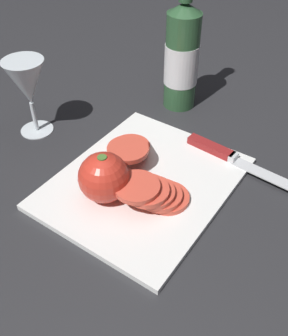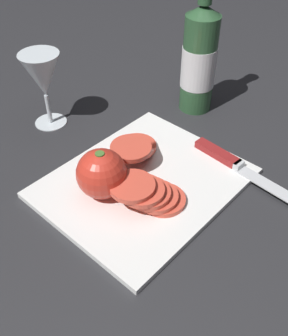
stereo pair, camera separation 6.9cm
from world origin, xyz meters
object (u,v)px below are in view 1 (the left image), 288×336
at_px(wine_glass, 27,85).
at_px(tomato_slice_stack_near, 152,192).
at_px(tomato_slice_stack_far, 129,148).
at_px(wine_bottle, 182,56).
at_px(knife, 224,154).
at_px(whole_tomato, 104,177).

xyz_separation_m(wine_glass, tomato_slice_stack_near, (0.04, 0.33, -0.08)).
bearing_deg(tomato_slice_stack_near, wine_glass, -97.84).
bearing_deg(tomato_slice_stack_far, tomato_slice_stack_near, 54.04).
distance_m(wine_bottle, knife, 0.24).
relative_size(wine_glass, whole_tomato, 1.83).
distance_m(whole_tomato, tomato_slice_stack_far, 0.11).
height_order(wine_glass, knife, wine_glass).
xyz_separation_m(whole_tomato, knife, (-0.21, 0.12, -0.04)).
relative_size(tomato_slice_stack_near, tomato_slice_stack_far, 0.94).
height_order(wine_glass, tomato_slice_stack_far, wine_glass).
relative_size(knife, tomato_slice_stack_far, 2.15).
bearing_deg(tomato_slice_stack_near, tomato_slice_stack_far, -125.96).
height_order(knife, tomato_slice_stack_near, tomato_slice_stack_near).
bearing_deg(wine_glass, knife, 109.85).
bearing_deg(knife, whole_tomato, -115.41).
relative_size(knife, tomato_slice_stack_near, 2.28).
distance_m(whole_tomato, tomato_slice_stack_near, 0.08).
relative_size(wine_bottle, wine_glass, 2.05).
height_order(whole_tomato, tomato_slice_stack_near, whole_tomato).
height_order(wine_bottle, whole_tomato, wine_bottle).
distance_m(wine_glass, whole_tomato, 0.27).
bearing_deg(whole_tomato, tomato_slice_stack_far, -165.88).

